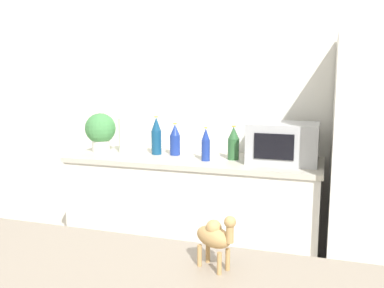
{
  "coord_description": "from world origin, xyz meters",
  "views": [
    {
      "loc": [
        0.47,
        -0.6,
        1.55
      ],
      "look_at": [
        -0.16,
        1.37,
        1.2
      ],
      "focal_mm": 40.0,
      "sensor_mm": 36.0,
      "label": 1
    }
  ],
  "objects_px": {
    "back_bottle_2": "(233,144)",
    "camel_figurine": "(215,236)",
    "back_bottle_0": "(156,136)",
    "paper_towel_roll": "(125,136)",
    "back_bottle_3": "(175,140)",
    "back_bottle_1": "(206,145)",
    "microwave": "(283,143)",
    "potted_plant": "(100,130)"
  },
  "relations": [
    {
      "from": "paper_towel_roll",
      "to": "microwave",
      "type": "bearing_deg",
      "value": -0.04
    },
    {
      "from": "potted_plant",
      "to": "back_bottle_1",
      "type": "distance_m",
      "value": 0.91
    },
    {
      "from": "back_bottle_0",
      "to": "camel_figurine",
      "type": "relative_size",
      "value": 1.81
    },
    {
      "from": "potted_plant",
      "to": "back_bottle_0",
      "type": "height_order",
      "value": "potted_plant"
    },
    {
      "from": "back_bottle_1",
      "to": "back_bottle_0",
      "type": "bearing_deg",
      "value": 163.96
    },
    {
      "from": "back_bottle_2",
      "to": "back_bottle_3",
      "type": "height_order",
      "value": "same"
    },
    {
      "from": "back_bottle_1",
      "to": "back_bottle_2",
      "type": "height_order",
      "value": "back_bottle_2"
    },
    {
      "from": "paper_towel_roll",
      "to": "back_bottle_2",
      "type": "height_order",
      "value": "paper_towel_roll"
    },
    {
      "from": "back_bottle_0",
      "to": "back_bottle_1",
      "type": "bearing_deg",
      "value": -16.04
    },
    {
      "from": "microwave",
      "to": "back_bottle_0",
      "type": "distance_m",
      "value": 0.97
    },
    {
      "from": "potted_plant",
      "to": "back_bottle_3",
      "type": "xyz_separation_m",
      "value": [
        0.62,
        0.04,
        -0.05
      ]
    },
    {
      "from": "paper_towel_roll",
      "to": "back_bottle_1",
      "type": "relative_size",
      "value": 1.12
    },
    {
      "from": "paper_towel_roll",
      "to": "camel_figurine",
      "type": "xyz_separation_m",
      "value": [
        1.24,
        -1.94,
        0.05
      ]
    },
    {
      "from": "paper_towel_roll",
      "to": "back_bottle_1",
      "type": "bearing_deg",
      "value": -9.23
    },
    {
      "from": "back_bottle_0",
      "to": "potted_plant",
      "type": "bearing_deg",
      "value": -176.16
    },
    {
      "from": "microwave",
      "to": "back_bottle_2",
      "type": "xyz_separation_m",
      "value": [
        -0.35,
        -0.0,
        -0.02
      ]
    },
    {
      "from": "camel_figurine",
      "to": "back_bottle_3",
      "type": "bearing_deg",
      "value": 112.85
    },
    {
      "from": "paper_towel_roll",
      "to": "microwave",
      "type": "distance_m",
      "value": 1.23
    },
    {
      "from": "back_bottle_0",
      "to": "paper_towel_roll",
      "type": "bearing_deg",
      "value": -177.36
    },
    {
      "from": "camel_figurine",
      "to": "back_bottle_0",
      "type": "bearing_deg",
      "value": 116.58
    },
    {
      "from": "microwave",
      "to": "back_bottle_0",
      "type": "xyz_separation_m",
      "value": [
        -0.97,
        0.01,
        0.0
      ]
    },
    {
      "from": "potted_plant",
      "to": "back_bottle_1",
      "type": "height_order",
      "value": "potted_plant"
    },
    {
      "from": "back_bottle_1",
      "to": "camel_figurine",
      "type": "bearing_deg",
      "value": -73.41
    },
    {
      "from": "back_bottle_2",
      "to": "back_bottle_1",
      "type": "bearing_deg",
      "value": -149.29
    },
    {
      "from": "back_bottle_2",
      "to": "camel_figurine",
      "type": "height_order",
      "value": "camel_figurine"
    },
    {
      "from": "potted_plant",
      "to": "back_bottle_2",
      "type": "distance_m",
      "value": 1.08
    },
    {
      "from": "back_bottle_0",
      "to": "back_bottle_2",
      "type": "bearing_deg",
      "value": -1.64
    },
    {
      "from": "back_bottle_2",
      "to": "back_bottle_0",
      "type": "bearing_deg",
      "value": 178.36
    },
    {
      "from": "potted_plant",
      "to": "camel_figurine",
      "type": "bearing_deg",
      "value": -53.06
    },
    {
      "from": "microwave",
      "to": "back_bottle_3",
      "type": "relative_size",
      "value": 1.94
    },
    {
      "from": "back_bottle_1",
      "to": "back_bottle_2",
      "type": "xyz_separation_m",
      "value": [
        0.18,
        0.11,
        0.0
      ]
    },
    {
      "from": "paper_towel_roll",
      "to": "back_bottle_3",
      "type": "height_order",
      "value": "paper_towel_roll"
    },
    {
      "from": "back_bottle_0",
      "to": "camel_figurine",
      "type": "bearing_deg",
      "value": -63.42
    },
    {
      "from": "paper_towel_roll",
      "to": "microwave",
      "type": "height_order",
      "value": "microwave"
    },
    {
      "from": "paper_towel_roll",
      "to": "camel_figurine",
      "type": "distance_m",
      "value": 2.3
    },
    {
      "from": "camel_figurine",
      "to": "microwave",
      "type": "bearing_deg",
      "value": 90.32
    },
    {
      "from": "microwave",
      "to": "back_bottle_1",
      "type": "height_order",
      "value": "microwave"
    },
    {
      "from": "back_bottle_1",
      "to": "back_bottle_3",
      "type": "relative_size",
      "value": 0.98
    },
    {
      "from": "paper_towel_roll",
      "to": "microwave",
      "type": "relative_size",
      "value": 0.57
    },
    {
      "from": "potted_plant",
      "to": "paper_towel_roll",
      "type": "bearing_deg",
      "value": 5.33
    },
    {
      "from": "back_bottle_3",
      "to": "camel_figurine",
      "type": "bearing_deg",
      "value": -67.15
    },
    {
      "from": "potted_plant",
      "to": "back_bottle_3",
      "type": "relative_size",
      "value": 1.25
    }
  ]
}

